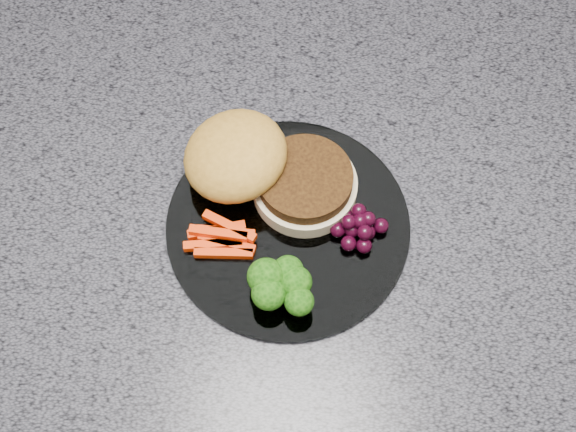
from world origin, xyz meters
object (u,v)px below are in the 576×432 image
(burger, at_px, (260,168))
(island_cabinet, at_px, (261,315))
(grape_bunch, at_px, (358,225))
(plate, at_px, (288,226))

(burger, bearing_deg, island_cabinet, 152.35)
(burger, bearing_deg, grape_bunch, -20.86)
(island_cabinet, distance_m, plate, 0.48)
(island_cabinet, distance_m, burger, 0.50)
(island_cabinet, height_order, burger, burger)
(island_cabinet, bearing_deg, grape_bunch, -30.72)
(plate, relative_size, grape_bunch, 4.18)
(island_cabinet, xyz_separation_m, plate, (0.04, -0.06, 0.47))
(plate, xyz_separation_m, grape_bunch, (0.07, -0.01, 0.02))
(island_cabinet, xyz_separation_m, burger, (0.01, -0.01, 0.50))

